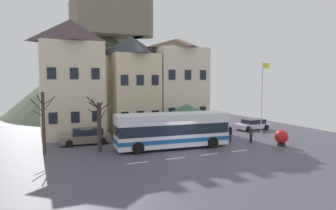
{
  "coord_description": "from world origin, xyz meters",
  "views": [
    {
      "loc": [
        -11.26,
        -21.56,
        6.01
      ],
      "look_at": [
        0.68,
        5.3,
        3.53
      ],
      "focal_mm": 32.5,
      "sensor_mm": 36.0,
      "label": 1
    }
  ],
  "objects_px": {
    "hilltop_castle": "(107,69)",
    "townhouse_00": "(71,79)",
    "bus_shelter": "(186,109)",
    "townhouse_02": "(177,84)",
    "pedestrian_00": "(251,133)",
    "harbour_buoy": "(281,137)",
    "transit_bus": "(172,131)",
    "pedestrian_01": "(230,132)",
    "bare_tree_02": "(99,125)",
    "parked_car_02": "(86,136)",
    "public_bench": "(163,131)",
    "parked_car_00": "(253,124)",
    "flagpole": "(262,94)",
    "townhouse_01": "(132,84)",
    "parked_car_01": "(196,128)",
    "bare_tree_00": "(43,121)"
  },
  "relations": [
    {
      "from": "transit_bus",
      "to": "public_bench",
      "type": "bearing_deg",
      "value": 78.93
    },
    {
      "from": "townhouse_01",
      "to": "harbour_buoy",
      "type": "height_order",
      "value": "townhouse_01"
    },
    {
      "from": "townhouse_01",
      "to": "parked_car_00",
      "type": "relative_size",
      "value": 2.62
    },
    {
      "from": "bus_shelter",
      "to": "parked_car_00",
      "type": "relative_size",
      "value": 0.86
    },
    {
      "from": "transit_bus",
      "to": "flagpole",
      "type": "bearing_deg",
      "value": 12.74
    },
    {
      "from": "townhouse_00",
      "to": "pedestrian_00",
      "type": "height_order",
      "value": "townhouse_00"
    },
    {
      "from": "parked_car_02",
      "to": "townhouse_01",
      "type": "bearing_deg",
      "value": -139.15
    },
    {
      "from": "townhouse_01",
      "to": "transit_bus",
      "type": "xyz_separation_m",
      "value": [
        0.64,
        -9.7,
        -3.9
      ]
    },
    {
      "from": "transit_bus",
      "to": "pedestrian_01",
      "type": "relative_size",
      "value": 6.3
    },
    {
      "from": "townhouse_00",
      "to": "bare_tree_00",
      "type": "height_order",
      "value": "townhouse_00"
    },
    {
      "from": "townhouse_01",
      "to": "hilltop_castle",
      "type": "bearing_deg",
      "value": 85.08
    },
    {
      "from": "bare_tree_00",
      "to": "parked_car_00",
      "type": "bearing_deg",
      "value": 6.04
    },
    {
      "from": "flagpole",
      "to": "harbour_buoy",
      "type": "distance_m",
      "value": 6.42
    },
    {
      "from": "parked_car_01",
      "to": "hilltop_castle",
      "type": "bearing_deg",
      "value": 100.49
    },
    {
      "from": "townhouse_00",
      "to": "harbour_buoy",
      "type": "distance_m",
      "value": 21.51
    },
    {
      "from": "transit_bus",
      "to": "parked_car_01",
      "type": "distance_m",
      "value": 7.22
    },
    {
      "from": "parked_car_00",
      "to": "pedestrian_00",
      "type": "bearing_deg",
      "value": 48.26
    },
    {
      "from": "transit_bus",
      "to": "parked_car_02",
      "type": "height_order",
      "value": "transit_bus"
    },
    {
      "from": "transit_bus",
      "to": "parked_car_00",
      "type": "height_order",
      "value": "transit_bus"
    },
    {
      "from": "townhouse_00",
      "to": "townhouse_01",
      "type": "distance_m",
      "value": 6.74
    },
    {
      "from": "parked_car_02",
      "to": "public_bench",
      "type": "height_order",
      "value": "parked_car_02"
    },
    {
      "from": "townhouse_00",
      "to": "parked_car_02",
      "type": "distance_m",
      "value": 6.98
    },
    {
      "from": "townhouse_00",
      "to": "hilltop_castle",
      "type": "height_order",
      "value": "hilltop_castle"
    },
    {
      "from": "bus_shelter",
      "to": "bare_tree_00",
      "type": "distance_m",
      "value": 14.05
    },
    {
      "from": "transit_bus",
      "to": "pedestrian_00",
      "type": "relative_size",
      "value": 6.55
    },
    {
      "from": "parked_car_00",
      "to": "flagpole",
      "type": "height_order",
      "value": "flagpole"
    },
    {
      "from": "pedestrian_00",
      "to": "harbour_buoy",
      "type": "bearing_deg",
      "value": -61.11
    },
    {
      "from": "townhouse_02",
      "to": "bus_shelter",
      "type": "xyz_separation_m",
      "value": [
        -1.42,
        -5.18,
        -2.55
      ]
    },
    {
      "from": "townhouse_00",
      "to": "harbour_buoy",
      "type": "relative_size",
      "value": 8.27
    },
    {
      "from": "bus_shelter",
      "to": "townhouse_02",
      "type": "bearing_deg",
      "value": 74.63
    },
    {
      "from": "public_bench",
      "to": "flagpole",
      "type": "relative_size",
      "value": 0.21
    },
    {
      "from": "harbour_buoy",
      "to": "bare_tree_02",
      "type": "bearing_deg",
      "value": 164.03
    },
    {
      "from": "bus_shelter",
      "to": "parked_car_01",
      "type": "bearing_deg",
      "value": 25.54
    },
    {
      "from": "parked_car_00",
      "to": "bare_tree_02",
      "type": "height_order",
      "value": "bare_tree_02"
    },
    {
      "from": "harbour_buoy",
      "to": "bus_shelter",
      "type": "bearing_deg",
      "value": 127.26
    },
    {
      "from": "transit_bus",
      "to": "townhouse_01",
      "type": "bearing_deg",
      "value": 98.56
    },
    {
      "from": "hilltop_castle",
      "to": "parked_car_02",
      "type": "xyz_separation_m",
      "value": [
        -7.78,
        -25.28,
        -7.07
      ]
    },
    {
      "from": "public_bench",
      "to": "hilltop_castle",
      "type": "bearing_deg",
      "value": 91.35
    },
    {
      "from": "townhouse_00",
      "to": "harbour_buoy",
      "type": "bearing_deg",
      "value": -36.86
    },
    {
      "from": "harbour_buoy",
      "to": "bare_tree_02",
      "type": "height_order",
      "value": "bare_tree_02"
    },
    {
      "from": "harbour_buoy",
      "to": "townhouse_00",
      "type": "bearing_deg",
      "value": 143.14
    },
    {
      "from": "parked_car_00",
      "to": "flagpole",
      "type": "relative_size",
      "value": 0.53
    },
    {
      "from": "townhouse_00",
      "to": "parked_car_00",
      "type": "relative_size",
      "value": 2.92
    },
    {
      "from": "public_bench",
      "to": "bare_tree_02",
      "type": "bearing_deg",
      "value": -148.48
    },
    {
      "from": "townhouse_01",
      "to": "harbour_buoy",
      "type": "xyz_separation_m",
      "value": [
        9.99,
        -12.99,
        -4.64
      ]
    },
    {
      "from": "townhouse_00",
      "to": "bus_shelter",
      "type": "relative_size",
      "value": 3.38
    },
    {
      "from": "hilltop_castle",
      "to": "townhouse_00",
      "type": "bearing_deg",
      "value": -112.04
    },
    {
      "from": "pedestrian_01",
      "to": "transit_bus",
      "type": "bearing_deg",
      "value": -179.09
    },
    {
      "from": "townhouse_00",
      "to": "parked_car_01",
      "type": "distance_m",
      "value": 14.24
    },
    {
      "from": "pedestrian_00",
      "to": "parked_car_01",
      "type": "bearing_deg",
      "value": 116.11
    }
  ]
}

